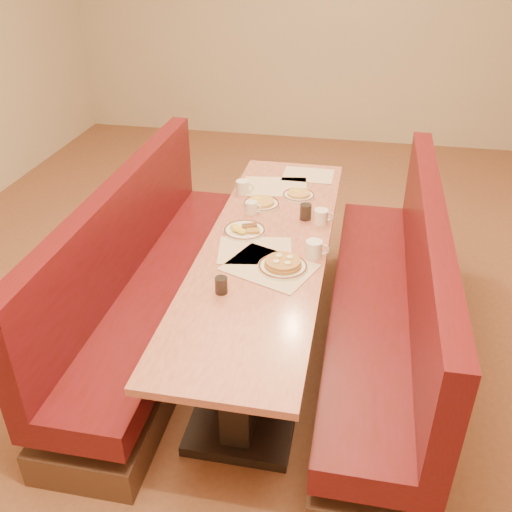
% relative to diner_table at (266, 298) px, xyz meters
% --- Properties ---
extents(ground, '(8.00, 8.00, 0.00)m').
position_rel_diner_table_xyz_m(ground, '(0.00, 0.00, -0.37)').
color(ground, '#9E6647').
rests_on(ground, ground).
extents(room_envelope, '(6.04, 8.04, 2.82)m').
position_rel_diner_table_xyz_m(room_envelope, '(0.00, 0.00, 1.56)').
color(room_envelope, beige).
rests_on(room_envelope, ground).
extents(diner_table, '(0.70, 2.50, 0.75)m').
position_rel_diner_table_xyz_m(diner_table, '(0.00, 0.00, 0.00)').
color(diner_table, black).
rests_on(diner_table, ground).
extents(booth_left, '(0.55, 2.50, 1.05)m').
position_rel_diner_table_xyz_m(booth_left, '(-0.73, 0.00, -0.01)').
color(booth_left, '#4C3326').
rests_on(booth_left, ground).
extents(booth_right, '(0.55, 2.50, 1.05)m').
position_rel_diner_table_xyz_m(booth_right, '(0.73, 0.00, -0.01)').
color(booth_right, '#4C3326').
rests_on(booth_right, ground).
extents(placemat_near_left, '(0.45, 0.37, 0.00)m').
position_rel_diner_table_xyz_m(placemat_near_left, '(-0.05, -0.09, 0.38)').
color(placemat_near_left, beige).
rests_on(placemat_near_left, diner_table).
extents(placemat_near_right, '(0.54, 0.48, 0.00)m').
position_rel_diner_table_xyz_m(placemat_near_right, '(0.06, -0.25, 0.38)').
color(placemat_near_right, beige).
rests_on(placemat_near_right, diner_table).
extents(placemat_far_left, '(0.48, 0.39, 0.00)m').
position_rel_diner_table_xyz_m(placemat_far_left, '(-0.08, 0.79, 0.38)').
color(placemat_far_left, beige).
rests_on(placemat_far_left, diner_table).
extents(placemat_far_right, '(0.36, 0.27, 0.00)m').
position_rel_diner_table_xyz_m(placemat_far_right, '(0.12, 1.04, 0.38)').
color(placemat_far_right, beige).
rests_on(placemat_far_right, diner_table).
extents(pancake_plate, '(0.27, 0.27, 0.06)m').
position_rel_diner_table_xyz_m(pancake_plate, '(0.13, -0.24, 0.40)').
color(pancake_plate, white).
rests_on(pancake_plate, diner_table).
extents(eggs_plate, '(0.25, 0.25, 0.05)m').
position_rel_diner_table_xyz_m(eggs_plate, '(-0.15, 0.11, 0.39)').
color(eggs_plate, white).
rests_on(eggs_plate, diner_table).
extents(extra_plate_mid, '(0.22, 0.22, 0.04)m').
position_rel_diner_table_xyz_m(extra_plate_mid, '(0.10, 0.66, 0.39)').
color(extra_plate_mid, white).
rests_on(extra_plate_mid, diner_table).
extents(extra_plate_far, '(0.24, 0.24, 0.05)m').
position_rel_diner_table_xyz_m(extra_plate_far, '(-0.12, 0.48, 0.39)').
color(extra_plate_far, white).
rests_on(extra_plate_far, diner_table).
extents(coffee_mug_a, '(0.13, 0.09, 0.10)m').
position_rel_diner_table_xyz_m(coffee_mug_a, '(0.28, -0.09, 0.43)').
color(coffee_mug_a, white).
rests_on(coffee_mug_a, diner_table).
extents(coffee_mug_b, '(0.10, 0.07, 0.08)m').
position_rel_diner_table_xyz_m(coffee_mug_b, '(-0.16, 0.37, 0.42)').
color(coffee_mug_b, white).
rests_on(coffee_mug_b, diner_table).
extents(coffee_mug_c, '(0.12, 0.09, 0.09)m').
position_rel_diner_table_xyz_m(coffee_mug_c, '(0.28, 0.31, 0.42)').
color(coffee_mug_c, white).
rests_on(coffee_mug_c, diner_table).
extents(coffee_mug_d, '(0.12, 0.09, 0.09)m').
position_rel_diner_table_xyz_m(coffee_mug_d, '(-0.28, 0.64, 0.42)').
color(coffee_mug_d, white).
rests_on(coffee_mug_d, diner_table).
extents(soda_tumbler_near, '(0.06, 0.06, 0.09)m').
position_rel_diner_table_xyz_m(soda_tumbler_near, '(-0.13, -0.52, 0.42)').
color(soda_tumbler_near, black).
rests_on(soda_tumbler_near, diner_table).
extents(soda_tumbler_mid, '(0.07, 0.07, 0.10)m').
position_rel_diner_table_xyz_m(soda_tumbler_mid, '(0.18, 0.35, 0.42)').
color(soda_tumbler_mid, black).
rests_on(soda_tumbler_mid, diner_table).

